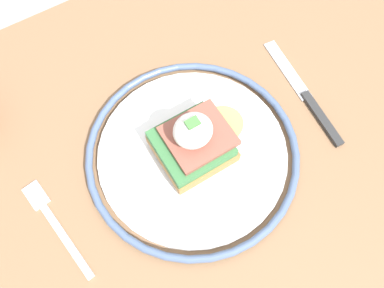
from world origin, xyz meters
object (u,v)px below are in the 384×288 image
object	(u,v)px
sandwich	(193,142)
knife	(308,99)
plate	(192,152)
fork	(55,224)

from	to	relation	value
sandwich	knife	bearing A→B (deg)	-4.24
knife	sandwich	bearing A→B (deg)	175.76
plate	sandwich	size ratio (longest dim) A/B	2.21
sandwich	knife	world-z (taller)	sandwich
plate	sandwich	distance (m)	0.04
plate	fork	world-z (taller)	plate
plate	sandwich	world-z (taller)	sandwich
sandwich	fork	world-z (taller)	sandwich
fork	plate	bearing A→B (deg)	-2.53
sandwich	knife	xyz separation A→B (m)	(0.19, -0.01, -0.04)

